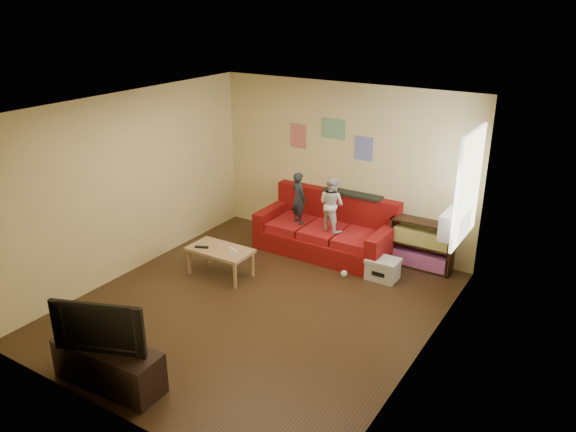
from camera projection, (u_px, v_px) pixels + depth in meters
The scene contains 17 objects.
room_shell at pixel (255, 214), 7.15m from camera, with size 4.52×5.02×2.72m.
sofa at pixel (328, 232), 9.17m from camera, with size 2.21×1.01×0.97m.
child_a at pixel (299, 198), 9.05m from camera, with size 0.31×0.21×0.86m, color #20252D.
child_b at pixel (332, 204), 8.75m from camera, with size 0.43×0.34×0.89m, color silver.
coffee_table at pixel (220, 252), 8.36m from camera, with size 0.96×0.53×0.43m.
remote at pixel (202, 247), 8.37m from camera, with size 0.20×0.05×0.02m, color black.
game_controller at pixel (233, 250), 8.28m from camera, with size 0.13×0.04×0.03m, color white.
bookshelf at pixel (421, 247), 8.60m from camera, with size 0.96×0.29×0.77m.
window at pixel (468, 186), 7.25m from camera, with size 0.04×1.08×1.48m, color white.
ac_unit at pixel (454, 225), 7.51m from camera, with size 0.28×0.55×0.35m, color #B7B2A3.
artwork_left at pixel (298, 136), 9.38m from camera, with size 0.30×0.01×0.40m, color #D87266.
artwork_center at pixel (333, 129), 8.98m from camera, with size 0.42×0.01×0.32m, color #72B27F.
artwork_right at pixel (364, 148), 8.81m from camera, with size 0.30×0.01×0.38m, color #727FCC.
file_box at pixel (383, 269), 8.32m from camera, with size 0.47×0.36×0.32m.
tv_stand at pixel (109, 365), 6.03m from camera, with size 1.26×0.42×0.47m, color black.
television at pixel (103, 323), 5.83m from camera, with size 1.01×0.13×0.58m, color black.
tissue at pixel (344, 274), 8.41m from camera, with size 0.10×0.10×0.10m, color silver.
Camera 1 is at (3.88, -5.42, 3.95)m, focal length 35.00 mm.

